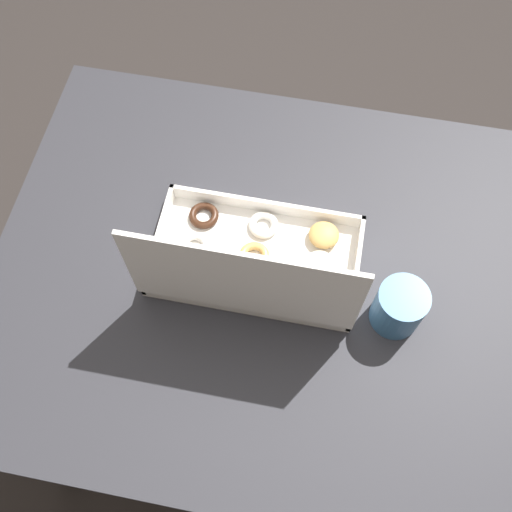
{
  "coord_description": "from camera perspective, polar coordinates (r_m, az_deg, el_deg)",
  "views": [
    {
      "loc": [
        -0.05,
        0.46,
        1.78
      ],
      "look_at": [
        0.05,
        -0.03,
        0.76
      ],
      "focal_mm": 42.0,
      "sensor_mm": 36.0,
      "label": 1
    }
  ],
  "objects": [
    {
      "name": "ground_plane",
      "position": [
        1.84,
        1.32,
        -11.35
      ],
      "size": [
        8.0,
        8.0,
        0.0
      ],
      "primitive_type": "plane",
      "color": "#2D2826"
    },
    {
      "name": "dining_table",
      "position": [
        1.23,
        1.94,
        -3.85
      ],
      "size": [
        1.1,
        0.87,
        0.74
      ],
      "color": "#2D2D33",
      "rests_on": "ground_plane"
    },
    {
      "name": "donut_box",
      "position": [
        1.09,
        -0.23,
        -0.86
      ],
      "size": [
        0.39,
        0.23,
        0.26
      ],
      "color": "silver",
      "rests_on": "dining_table"
    },
    {
      "name": "coffee_mug",
      "position": [
        1.09,
        13.48,
        -4.73
      ],
      "size": [
        0.09,
        0.09,
        0.1
      ],
      "color": "teal",
      "rests_on": "dining_table"
    }
  ]
}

